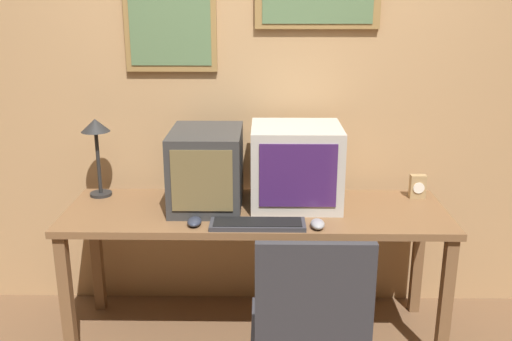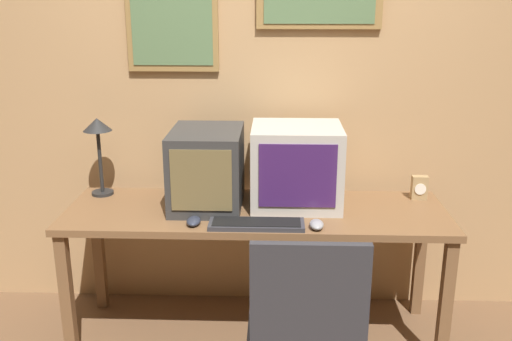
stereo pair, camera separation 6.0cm
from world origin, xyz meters
name	(u,v)px [view 1 (the left image)]	position (x,y,z in m)	size (l,w,h in m)	color
wall_back	(257,85)	(0.00, 1.33, 1.31)	(8.00, 0.08, 2.60)	tan
desk	(256,224)	(0.00, 0.91, 0.65)	(1.95, 0.62, 0.73)	brown
monitor_left	(207,168)	(-0.25, 0.97, 0.93)	(0.36, 0.47, 0.40)	#333333
monitor_right	(296,165)	(0.20, 1.00, 0.94)	(0.46, 0.41, 0.42)	#B7B2A8
keyboard_main	(258,224)	(0.01, 0.68, 0.75)	(0.45, 0.14, 0.03)	#333338
mouse_near_keyboard	(318,224)	(0.29, 0.67, 0.75)	(0.07, 0.11, 0.04)	gray
mouse_far_corner	(194,222)	(-0.29, 0.69, 0.75)	(0.07, 0.11, 0.04)	#282D3D
desk_clock	(418,187)	(0.87, 1.09, 0.80)	(0.08, 0.05, 0.13)	#A38456
desk_lamp	(96,136)	(-0.85, 1.11, 1.07)	(0.15, 0.15, 0.43)	black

